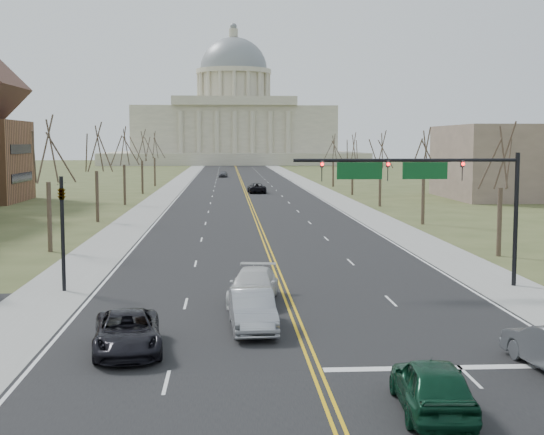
{
  "coord_description": "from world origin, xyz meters",
  "views": [
    {
      "loc": [
        -3.03,
        -26.01,
        7.77
      ],
      "look_at": [
        -0.13,
        21.48,
        3.0
      ],
      "focal_mm": 50.0,
      "sensor_mm": 36.0,
      "label": 1
    }
  ],
  "objects": [
    {
      "name": "car_sb_inner_second",
      "position": [
        -1.71,
        10.24,
        0.8
      ],
      "size": [
        2.9,
        5.68,
        1.58
      ],
      "primitive_type": "imported",
      "rotation": [
        0.0,
        0.0,
        -0.13
      ],
      "color": "silver",
      "rests_on": "road"
    },
    {
      "name": "car_sb_inner_lead",
      "position": [
        -1.97,
        4.74,
        0.84
      ],
      "size": [
        2.0,
        5.08,
        1.65
      ],
      "primitive_type": "imported",
      "rotation": [
        0.0,
        0.0,
        0.05
      ],
      "color": "#9A9CA1",
      "rests_on": "road"
    },
    {
      "name": "sidewalk_left",
      "position": [
        -12.0,
        110.0,
        0.01
      ],
      "size": [
        4.0,
        380.0,
        0.03
      ],
      "primitive_type": "cube",
      "color": "gray",
      "rests_on": "ground"
    },
    {
      "name": "capitol",
      "position": [
        0.0,
        249.91,
        14.2
      ],
      "size": [
        90.0,
        60.0,
        50.0
      ],
      "color": "beige",
      "rests_on": "ground"
    },
    {
      "name": "tree_l_1",
      "position": [
        -15.5,
        48.0,
        6.94
      ],
      "size": [
        3.96,
        3.96,
        9.0
      ],
      "color": "#3D2B24",
      "rests_on": "ground"
    },
    {
      "name": "edge_line_left",
      "position": [
        -9.8,
        110.0,
        0.01
      ],
      "size": [
        0.15,
        380.0,
        0.01
      ],
      "primitive_type": "cube",
      "color": "silver",
      "rests_on": "road"
    },
    {
      "name": "tree_r_4",
      "position": [
        15.5,
        104.0,
        6.55
      ],
      "size": [
        3.74,
        3.74,
        8.5
      ],
      "color": "#3D2B24",
      "rests_on": "ground"
    },
    {
      "name": "bldg_right_mass",
      "position": [
        40.0,
        76.0,
        5.0
      ],
      "size": [
        25.0,
        20.0,
        10.0
      ],
      "primitive_type": "cube",
      "color": "#6C594D",
      "rests_on": "ground"
    },
    {
      "name": "car_far_sb",
      "position": [
        -3.61,
        140.29,
        0.7
      ],
      "size": [
        2.13,
        4.21,
        1.38
      ],
      "primitive_type": "imported",
      "rotation": [
        0.0,
        0.0,
        -0.13
      ],
      "color": "#55565D",
      "rests_on": "road"
    },
    {
      "name": "edge_line_right",
      "position": [
        9.8,
        110.0,
        0.01
      ],
      "size": [
        0.15,
        380.0,
        0.01
      ],
      "primitive_type": "cube",
      "color": "silver",
      "rests_on": "road"
    },
    {
      "name": "tree_r_0",
      "position": [
        15.5,
        24.0,
        6.55
      ],
      "size": [
        3.74,
        3.74,
        8.5
      ],
      "color": "#3D2B24",
      "rests_on": "ground"
    },
    {
      "name": "tree_r_2",
      "position": [
        15.5,
        64.0,
        6.55
      ],
      "size": [
        3.74,
        3.74,
        8.5
      ],
      "color": "#3D2B24",
      "rests_on": "ground"
    },
    {
      "name": "stop_bar",
      "position": [
        5.0,
        -1.0,
        0.01
      ],
      "size": [
        9.5,
        0.5,
        0.01
      ],
      "primitive_type": "cube",
      "color": "silver",
      "rests_on": "road"
    },
    {
      "name": "tree_l_2",
      "position": [
        -15.5,
        68.0,
        6.94
      ],
      "size": [
        3.96,
        3.96,
        9.0
      ],
      "color": "#3D2B24",
      "rests_on": "ground"
    },
    {
      "name": "center_line",
      "position": [
        0.0,
        110.0,
        0.01
      ],
      "size": [
        0.42,
        380.0,
        0.01
      ],
      "primitive_type": "cube",
      "color": "gold",
      "rests_on": "road"
    },
    {
      "name": "tree_r_1",
      "position": [
        15.5,
        44.0,
        6.55
      ],
      "size": [
        3.74,
        3.74,
        8.5
      ],
      "color": "#3D2B24",
      "rests_on": "ground"
    },
    {
      "name": "sidewalk_right",
      "position": [
        12.0,
        110.0,
        0.01
      ],
      "size": [
        4.0,
        380.0,
        0.03
      ],
      "primitive_type": "cube",
      "color": "gray",
      "rests_on": "ground"
    },
    {
      "name": "tree_l_3",
      "position": [
        -15.5,
        88.0,
        6.94
      ],
      "size": [
        3.96,
        3.96,
        9.0
      ],
      "color": "#3D2B24",
      "rests_on": "ground"
    },
    {
      "name": "signal_mast",
      "position": [
        7.45,
        13.5,
        5.76
      ],
      "size": [
        12.12,
        0.44,
        7.2
      ],
      "color": "black",
      "rests_on": "ground"
    },
    {
      "name": "tree_l_0",
      "position": [
        -15.5,
        28.0,
        6.94
      ],
      "size": [
        3.96,
        3.96,
        9.0
      ],
      "color": "#3D2B24",
      "rests_on": "ground"
    },
    {
      "name": "tree_l_4",
      "position": [
        -15.5,
        108.0,
        6.94
      ],
      "size": [
        3.96,
        3.96,
        9.0
      ],
      "color": "#3D2B24",
      "rests_on": "ground"
    },
    {
      "name": "signal_left",
      "position": [
        -11.5,
        13.5,
        3.71
      ],
      "size": [
        0.32,
        0.36,
        6.0
      ],
      "color": "black",
      "rests_on": "ground"
    },
    {
      "name": "car_far_nb",
      "position": [
        1.64,
        88.78,
        0.77
      ],
      "size": [
        2.82,
        5.59,
        1.52
      ],
      "primitive_type": "imported",
      "rotation": [
        0.0,
        0.0,
        3.2
      ],
      "color": "black",
      "rests_on": "road"
    },
    {
      "name": "car_nb_inner_lead",
      "position": [
        2.83,
        -5.26,
        0.83
      ],
      "size": [
        2.24,
        4.9,
        1.63
      ],
      "primitive_type": "imported",
      "rotation": [
        0.0,
        0.0,
        3.07
      ],
      "color": "#0B3421",
      "rests_on": "road"
    },
    {
      "name": "ground",
      "position": [
        0.0,
        0.0,
        0.0
      ],
      "size": [
        600.0,
        600.0,
        0.0
      ],
      "primitive_type": "plane",
      "color": "#404B25",
      "rests_on": "ground"
    },
    {
      "name": "cross_road",
      "position": [
        0.0,
        6.0,
        0.01
      ],
      "size": [
        120.0,
        14.0,
        0.01
      ],
      "primitive_type": "cube",
      "color": "black",
      "rests_on": "ground"
    },
    {
      "name": "car_sb_outer_lead",
      "position": [
        -6.72,
        1.75,
        0.74
      ],
      "size": [
        3.08,
        5.53,
        1.46
      ],
      "primitive_type": "imported",
      "rotation": [
        0.0,
        0.0,
        0.13
      ],
      "color": "black",
      "rests_on": "road"
    },
    {
      "name": "tree_r_3",
      "position": [
        15.5,
        84.0,
        6.55
      ],
      "size": [
        3.74,
        3.74,
        8.5
      ],
      "color": "#3D2B24",
      "rests_on": "ground"
    },
    {
      "name": "road",
      "position": [
        0.0,
        110.0,
        0.01
      ],
      "size": [
        20.0,
        380.0,
        0.01
      ],
      "primitive_type": "cube",
      "color": "black",
      "rests_on": "ground"
    }
  ]
}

